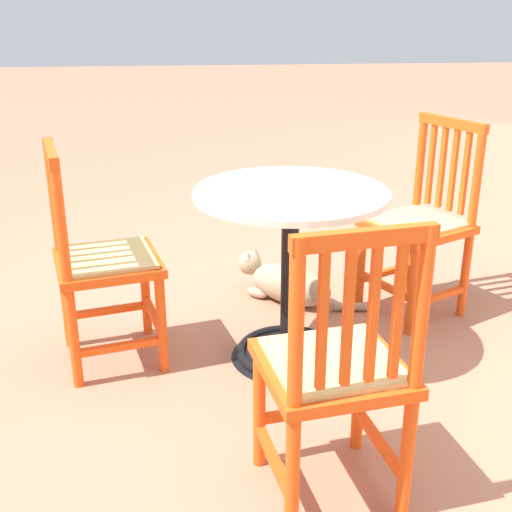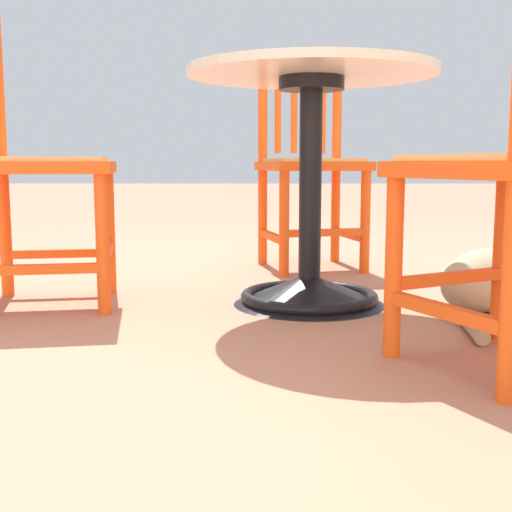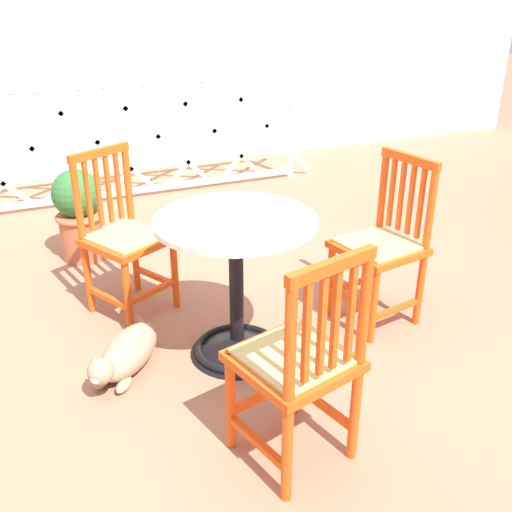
{
  "view_description": "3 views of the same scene",
  "coord_description": "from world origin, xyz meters",
  "px_view_note": "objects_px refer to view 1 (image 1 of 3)",
  "views": [
    {
      "loc": [
        2.45,
        -0.22,
        1.44
      ],
      "look_at": [
        -0.15,
        0.03,
        0.4
      ],
      "focal_mm": 46.97,
      "sensor_mm": 36.0,
      "label": 1
    },
    {
      "loc": [
        0.15,
        2.23,
        0.45
      ],
      "look_at": [
        0.16,
        0.09,
        0.15
      ],
      "focal_mm": 46.85,
      "sensor_mm": 36.0,
      "label": 2
    },
    {
      "loc": [
        -0.91,
        -2.15,
        1.7
      ],
      "look_at": [
        0.08,
        0.12,
        0.53
      ],
      "focal_mm": 40.75,
      "sensor_mm": 36.0,
      "label": 3
    }
  ],
  "objects_px": {
    "orange_chair_at_corner": "(100,263)",
    "orange_chair_by_planter": "(421,225)",
    "cafe_table": "(289,295)",
    "tabby_cat": "(285,283)",
    "orange_chair_facing_out": "(336,372)"
  },
  "relations": [
    {
      "from": "orange_chair_at_corner",
      "to": "orange_chair_by_planter",
      "type": "height_order",
      "value": "same"
    },
    {
      "from": "cafe_table",
      "to": "tabby_cat",
      "type": "relative_size",
      "value": 1.14
    },
    {
      "from": "orange_chair_at_corner",
      "to": "orange_chair_by_planter",
      "type": "xyz_separation_m",
      "value": [
        -0.34,
        1.42,
        0.0
      ]
    },
    {
      "from": "cafe_table",
      "to": "orange_chair_facing_out",
      "type": "height_order",
      "value": "orange_chair_facing_out"
    },
    {
      "from": "orange_chair_at_corner",
      "to": "orange_chair_facing_out",
      "type": "distance_m",
      "value": 1.18
    },
    {
      "from": "orange_chair_at_corner",
      "to": "orange_chair_facing_out",
      "type": "relative_size",
      "value": 1.0
    },
    {
      "from": "orange_chair_at_corner",
      "to": "orange_chair_by_planter",
      "type": "relative_size",
      "value": 1.0
    },
    {
      "from": "cafe_table",
      "to": "orange_chair_facing_out",
      "type": "bearing_deg",
      "value": 0.77
    },
    {
      "from": "cafe_table",
      "to": "orange_chair_at_corner",
      "type": "bearing_deg",
      "value": -94.18
    },
    {
      "from": "cafe_table",
      "to": "orange_chair_by_planter",
      "type": "relative_size",
      "value": 0.83
    },
    {
      "from": "orange_chair_facing_out",
      "to": "orange_chair_by_planter",
      "type": "height_order",
      "value": "same"
    },
    {
      "from": "tabby_cat",
      "to": "orange_chair_by_planter",
      "type": "bearing_deg",
      "value": 75.32
    },
    {
      "from": "orange_chair_by_planter",
      "to": "tabby_cat",
      "type": "height_order",
      "value": "orange_chair_by_planter"
    },
    {
      "from": "orange_chair_by_planter",
      "to": "tabby_cat",
      "type": "distance_m",
      "value": 0.72
    },
    {
      "from": "orange_chair_by_planter",
      "to": "tabby_cat",
      "type": "bearing_deg",
      "value": -104.68
    }
  ]
}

